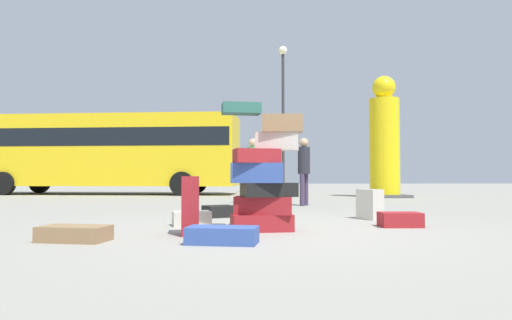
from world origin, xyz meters
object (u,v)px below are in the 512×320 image
Objects in this scene: suitcase_brown_behind_tower at (74,234)px; lamp_post at (283,97)px; person_bearded_onlooker at (253,165)px; person_tourist_with_camera at (304,165)px; suitcase_navy_foreground_near at (222,235)px; parked_bus at (105,149)px; suitcase_tower at (264,177)px; yellow_dummy_statue at (384,143)px; suitcase_maroon_white_trunk at (191,206)px; suitcase_cream_right_side at (370,204)px; suitcase_cream_upright_blue at (192,218)px; suitcase_maroon_left_side at (400,220)px; suitcase_black_foreground_far at (219,211)px.

suitcase_brown_behind_tower is 14.68m from lamp_post.
person_bearded_onlooker is 1.42m from person_tourist_with_camera.
suitcase_navy_foreground_near is 1.65m from suitcase_brown_behind_tower.
parked_bus reaches higher than person_tourist_with_camera.
yellow_dummy_statue is (5.08, 9.31, 1.18)m from suitcase_tower.
person_bearded_onlooker is at bearing -143.97° from yellow_dummy_statue.
yellow_dummy_statue is at bearing 68.05° from suitcase_brown_behind_tower.
suitcase_maroon_white_trunk is at bearing -121.99° from yellow_dummy_statue.
suitcase_cream_right_side is (4.08, 2.24, 0.17)m from suitcase_brown_behind_tower.
suitcase_maroon_white_trunk is at bearing -98.83° from suitcase_cream_upright_blue.
person_bearded_onlooker is at bearing 111.08° from suitcase_maroon_left_side.
suitcase_navy_foreground_near is 1.48× the size of suitcase_cream_right_side.
yellow_dummy_statue reaches higher than suitcase_cream_upright_blue.
person_tourist_with_camera is (2.46, 4.32, 0.88)m from suitcase_cream_upright_blue.
suitcase_tower reaches higher than person_tourist_with_camera.
suitcase_tower reaches higher than suitcase_maroon_left_side.
suitcase_maroon_white_trunk reaches higher than suitcase_cream_right_side.
suitcase_maroon_left_side is at bearing -109.17° from yellow_dummy_statue.
lamp_post is (2.61, 10.62, 3.94)m from suitcase_black_foreground_far.
parked_bus is at bearing 121.52° from suitcase_navy_foreground_near.
suitcase_tower is 0.27× the size of lamp_post.
yellow_dummy_statue is (4.83, 3.51, 0.86)m from person_bearded_onlooker.
suitcase_cream_right_side is at bearing 96.63° from suitcase_maroon_left_side.
parked_bus is at bearing 178.65° from lamp_post.
suitcase_cream_right_side is at bearing 29.48° from suitcase_maroon_white_trunk.
suitcase_maroon_white_trunk is 13.88m from lamp_post.
suitcase_brown_behind_tower is 0.44× the size of person_tourist_with_camera.
person_tourist_with_camera is at bearing 30.84° from suitcase_black_foreground_far.
suitcase_cream_right_side is 8.63m from yellow_dummy_statue.
suitcase_brown_behind_tower is at bearing -23.47° from person_bearded_onlooker.
suitcase_tower is at bearing -166.75° from suitcase_maroon_left_side.
suitcase_brown_behind_tower is (-1.62, 0.30, -0.01)m from suitcase_navy_foreground_near.
lamp_post reaches higher than parked_bus.
yellow_dummy_statue is at bearing 74.54° from suitcase_maroon_left_side.
suitcase_tower is 2.44m from suitcase_cream_right_side.
suitcase_brown_behind_tower is 14.14m from parked_bus.
suitcase_maroon_left_side is at bearing 9.54° from suitcase_tower.
suitcase_tower is at bearing -5.73° from person_bearded_onlooker.
suitcase_tower reaches higher than suitcase_cream_upright_blue.
suitcase_black_foreground_far is 0.69× the size of suitcase_brown_behind_tower.
parked_bus is (-4.74, 13.98, 1.74)m from suitcase_navy_foreground_near.
suitcase_maroon_white_trunk is 0.98× the size of suitcase_brown_behind_tower.
person_tourist_with_camera is 5.65m from yellow_dummy_statue.
suitcase_cream_right_side is (2.84, 1.79, -0.11)m from suitcase_maroon_white_trunk.
parked_bus is at bearing 105.51° from suitcase_maroon_white_trunk.
suitcase_maroon_left_side is at bearing 28.88° from suitcase_brown_behind_tower.
suitcase_black_foreground_far is at bearing 75.16° from suitcase_brown_behind_tower.
suitcase_cream_right_side is at bearing -112.04° from yellow_dummy_statue.
parked_bus reaches higher than suitcase_maroon_left_side.
suitcase_navy_foreground_near is (0.05, -3.18, -0.01)m from suitcase_black_foreground_far.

